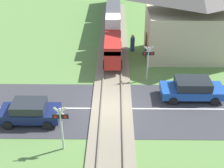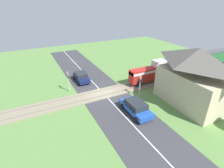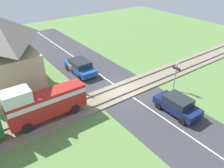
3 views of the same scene
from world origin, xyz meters
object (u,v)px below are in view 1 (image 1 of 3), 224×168
at_px(car_far_side, 192,89).
at_px(pedestrian_by_station, 132,44).
at_px(crossing_signal_east_approach, 148,58).
at_px(station_building, 194,19).
at_px(train, 113,12).
at_px(car_near_crossing, 30,111).
at_px(crossing_signal_west_approach, 61,123).

bearing_deg(car_far_side, pedestrian_by_station, 115.88).
relative_size(crossing_signal_east_approach, station_building, 0.34).
bearing_deg(train, crossing_signal_east_approach, -76.30).
bearing_deg(car_far_side, crossing_signal_east_approach, 139.42).
bearing_deg(station_building, crossing_signal_east_approach, -133.40).
bearing_deg(crossing_signal_east_approach, car_near_crossing, -145.68).
bearing_deg(car_far_side, crossing_signal_west_approach, -147.29).
height_order(train, station_building, station_building).
xyz_separation_m(train, crossing_signal_east_approach, (2.74, -11.25, 0.01)).
height_order(train, car_near_crossing, train).
xyz_separation_m(car_near_crossing, station_building, (12.24, 9.95, 2.71)).
distance_m(train, pedestrian_by_station, 6.15).
bearing_deg(station_building, car_near_crossing, -140.89).
height_order(station_building, pedestrian_by_station, station_building).
xyz_separation_m(train, car_near_crossing, (-5.24, -16.70, -1.12)).
bearing_deg(pedestrian_by_station, station_building, -10.80).
distance_m(crossing_signal_west_approach, station_building, 15.94).
xyz_separation_m(train, station_building, (7.00, -6.75, 1.59)).
bearing_deg(car_near_crossing, pedestrian_by_station, 57.11).
bearing_deg(train, car_near_crossing, -107.41).
bearing_deg(train, car_far_side, -67.43).
relative_size(car_near_crossing, crossing_signal_west_approach, 1.30).
height_order(car_near_crossing, crossing_signal_west_approach, crossing_signal_west_approach).
relative_size(station_building, pedestrian_by_station, 5.27).
distance_m(car_far_side, crossing_signal_east_approach, 4.10).
bearing_deg(pedestrian_by_station, car_far_side, -64.12).
distance_m(car_near_crossing, car_far_side, 11.35).
height_order(train, pedestrian_by_station, train).
bearing_deg(pedestrian_by_station, crossing_signal_west_approach, -108.73).
bearing_deg(car_near_crossing, station_building, 39.11).
relative_size(train, crossing_signal_east_approach, 7.28).
relative_size(car_far_side, pedestrian_by_station, 2.74).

